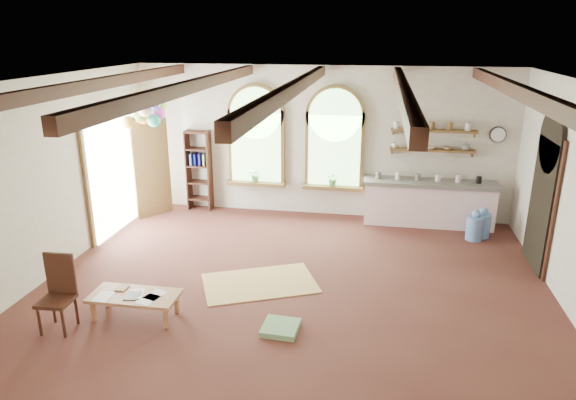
% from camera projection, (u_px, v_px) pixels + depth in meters
% --- Properties ---
extents(floor, '(8.00, 8.00, 0.00)m').
position_uv_depth(floor, '(293.00, 286.00, 8.17)').
color(floor, '#552B23').
rests_on(floor, ground).
extents(ceiling_beams, '(6.20, 6.80, 0.18)m').
position_uv_depth(ceiling_beams, '(294.00, 88.00, 7.20)').
color(ceiling_beams, '#381B12').
rests_on(ceiling_beams, ceiling).
extents(window_left, '(1.30, 0.28, 2.20)m').
position_uv_depth(window_left, '(256.00, 139.00, 11.09)').
color(window_left, brown).
rests_on(window_left, floor).
extents(window_right, '(1.30, 0.28, 2.20)m').
position_uv_depth(window_right, '(335.00, 142.00, 10.81)').
color(window_right, brown).
rests_on(window_right, floor).
extents(left_doorway, '(0.10, 1.90, 2.50)m').
position_uv_depth(left_doorway, '(112.00, 175.00, 10.15)').
color(left_doorway, brown).
rests_on(left_doorway, floor).
extents(right_doorway, '(0.10, 1.30, 2.40)m').
position_uv_depth(right_doorway, '(541.00, 205.00, 8.57)').
color(right_doorway, black).
rests_on(right_doorway, floor).
extents(kitchen_counter, '(2.68, 0.62, 0.94)m').
position_uv_depth(kitchen_counter, '(428.00, 203.00, 10.63)').
color(kitchen_counter, silver).
rests_on(kitchen_counter, floor).
extents(wall_shelf_lower, '(1.70, 0.24, 0.04)m').
position_uv_depth(wall_shelf_lower, '(432.00, 150.00, 10.46)').
color(wall_shelf_lower, brown).
rests_on(wall_shelf_lower, wall_back).
extents(wall_shelf_upper, '(1.70, 0.24, 0.04)m').
position_uv_depth(wall_shelf_upper, '(434.00, 131.00, 10.33)').
color(wall_shelf_upper, brown).
rests_on(wall_shelf_upper, wall_back).
extents(wall_clock, '(0.32, 0.04, 0.32)m').
position_uv_depth(wall_clock, '(498.00, 134.00, 10.21)').
color(wall_clock, black).
rests_on(wall_clock, wall_back).
extents(bookshelf, '(0.53, 0.32, 1.80)m').
position_uv_depth(bookshelf, '(199.00, 170.00, 11.44)').
color(bookshelf, '#381B12').
rests_on(bookshelf, floor).
extents(coffee_table, '(1.24, 0.58, 0.35)m').
position_uv_depth(coffee_table, '(135.00, 297.00, 7.19)').
color(coffee_table, '#A76F4C').
rests_on(coffee_table, floor).
extents(side_chair, '(0.44, 0.44, 1.05)m').
position_uv_depth(side_chair, '(58.00, 309.00, 6.90)').
color(side_chair, '#381B12').
rests_on(side_chair, floor).
extents(floor_mat, '(2.06, 1.72, 0.02)m').
position_uv_depth(floor_mat, '(260.00, 283.00, 8.24)').
color(floor_mat, tan).
rests_on(floor_mat, floor).
extents(floor_cushion, '(0.50, 0.50, 0.08)m').
position_uv_depth(floor_cushion, '(281.00, 328.00, 6.93)').
color(floor_cushion, '#6F9668').
rests_on(floor_cushion, floor).
extents(water_jug_a, '(0.31, 0.31, 0.61)m').
position_uv_depth(water_jug_a, '(475.00, 227.00, 9.90)').
color(water_jug_a, '#608ACE').
rests_on(water_jug_a, floor).
extents(water_jug_b, '(0.32, 0.32, 0.61)m').
position_uv_depth(water_jug_b, '(482.00, 224.00, 10.04)').
color(water_jug_b, '#608ACE').
rests_on(water_jug_b, floor).
extents(balloon_cluster, '(0.90, 0.90, 1.16)m').
position_uv_depth(balloon_cluster, '(144.00, 111.00, 10.15)').
color(balloon_cluster, silver).
rests_on(balloon_cluster, floor).
extents(table_book, '(0.16, 0.23, 0.02)m').
position_uv_depth(table_book, '(117.00, 287.00, 7.36)').
color(table_book, olive).
rests_on(table_book, coffee_table).
extents(tablet, '(0.21, 0.28, 0.01)m').
position_uv_depth(tablet, '(132.00, 296.00, 7.13)').
color(tablet, black).
rests_on(tablet, coffee_table).
extents(potted_plant_left, '(0.27, 0.23, 0.30)m').
position_uv_depth(potted_plant_left, '(256.00, 175.00, 11.24)').
color(potted_plant_left, '#598C4C').
rests_on(potted_plant_left, window_left).
extents(potted_plant_right, '(0.27, 0.23, 0.30)m').
position_uv_depth(potted_plant_right, '(333.00, 179.00, 10.96)').
color(potted_plant_right, '#598C4C').
rests_on(potted_plant_right, window_right).
extents(shelf_cup_a, '(0.12, 0.10, 0.10)m').
position_uv_depth(shelf_cup_a, '(395.00, 145.00, 10.56)').
color(shelf_cup_a, white).
rests_on(shelf_cup_a, wall_shelf_lower).
extents(shelf_cup_b, '(0.10, 0.10, 0.09)m').
position_uv_depth(shelf_cup_b, '(412.00, 146.00, 10.51)').
color(shelf_cup_b, beige).
rests_on(shelf_cup_b, wall_shelf_lower).
extents(shelf_bowl_a, '(0.22, 0.22, 0.05)m').
position_uv_depth(shelf_bowl_a, '(430.00, 148.00, 10.45)').
color(shelf_bowl_a, beige).
rests_on(shelf_bowl_a, wall_shelf_lower).
extents(shelf_bowl_b, '(0.20, 0.20, 0.06)m').
position_uv_depth(shelf_bowl_b, '(448.00, 148.00, 10.39)').
color(shelf_bowl_b, '#8C664C').
rests_on(shelf_bowl_b, wall_shelf_lower).
extents(shelf_vase, '(0.18, 0.18, 0.19)m').
position_uv_depth(shelf_vase, '(466.00, 146.00, 10.31)').
color(shelf_vase, slate).
rests_on(shelf_vase, wall_shelf_lower).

